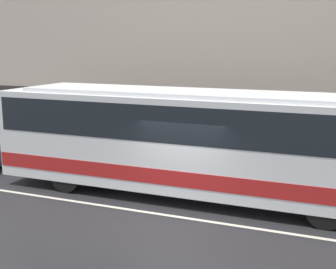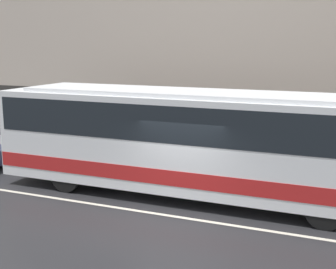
% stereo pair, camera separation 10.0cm
% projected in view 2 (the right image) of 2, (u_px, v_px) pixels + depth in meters
% --- Properties ---
extents(ground_plane, '(60.00, 60.00, 0.00)m').
position_uv_depth(ground_plane, '(173.00, 216.00, 12.73)').
color(ground_plane, '#262628').
extents(sidewalk, '(60.00, 2.58, 0.15)m').
position_uv_depth(sidewalk, '(227.00, 167.00, 17.50)').
color(sidewalk, gray).
rests_on(sidewalk, ground_plane).
extents(building_facade, '(60.00, 0.35, 10.49)m').
position_uv_depth(building_facade, '(240.00, 32.00, 17.83)').
color(building_facade, '#B7A899').
rests_on(building_facade, ground_plane).
extents(lane_stripe, '(54.00, 0.14, 0.01)m').
position_uv_depth(lane_stripe, '(173.00, 216.00, 12.73)').
color(lane_stripe, beige).
rests_on(lane_stripe, ground_plane).
extents(transit_bus, '(11.82, 2.58, 3.24)m').
position_uv_depth(transit_bus, '(183.00, 137.00, 14.18)').
color(transit_bus, white).
rests_on(transit_bus, ground_plane).
extents(pedestrian_waiting, '(0.36, 0.36, 1.58)m').
position_uv_depth(pedestrian_waiting, '(179.00, 137.00, 18.92)').
color(pedestrian_waiting, '#1E5933').
rests_on(pedestrian_waiting, sidewalk).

